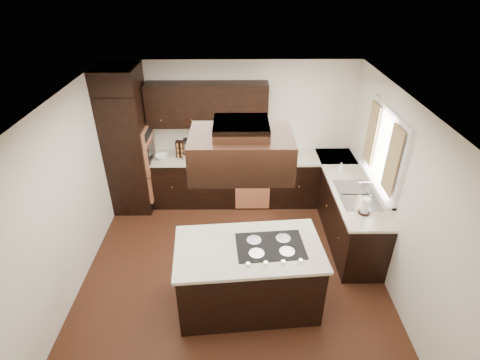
{
  "coord_description": "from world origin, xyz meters",
  "views": [
    {
      "loc": [
        0.06,
        -4.01,
        3.89
      ],
      "look_at": [
        0.1,
        0.6,
        1.15
      ],
      "focal_mm": 28.0,
      "sensor_mm": 36.0,
      "label": 1
    }
  ],
  "objects_px": {
    "oven_column": "(129,152)",
    "range_hood": "(241,153)",
    "spice_rack": "(186,149)",
    "island": "(248,277)"
  },
  "relations": [
    {
      "from": "range_hood",
      "to": "spice_rack",
      "type": "relative_size",
      "value": 2.94
    },
    {
      "from": "range_hood",
      "to": "spice_rack",
      "type": "bearing_deg",
      "value": 111.34
    },
    {
      "from": "spice_rack",
      "to": "island",
      "type": "bearing_deg",
      "value": -58.1
    },
    {
      "from": "oven_column",
      "to": "island",
      "type": "xyz_separation_m",
      "value": [
        1.97,
        -2.3,
        -0.62
      ]
    },
    {
      "from": "island",
      "to": "oven_column",
      "type": "bearing_deg",
      "value": 125.91
    },
    {
      "from": "oven_column",
      "to": "range_hood",
      "type": "xyz_separation_m",
      "value": [
        1.88,
        -2.25,
        1.1
      ]
    },
    {
      "from": "range_hood",
      "to": "island",
      "type": "bearing_deg",
      "value": -24.07
    },
    {
      "from": "range_hood",
      "to": "oven_column",
      "type": "bearing_deg",
      "value": 129.74
    },
    {
      "from": "island",
      "to": "range_hood",
      "type": "distance_m",
      "value": 1.72
    },
    {
      "from": "oven_column",
      "to": "spice_rack",
      "type": "xyz_separation_m",
      "value": [
        0.97,
        0.07,
        0.01
      ]
    }
  ]
}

